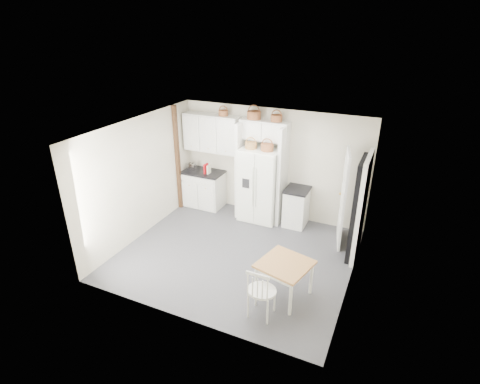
% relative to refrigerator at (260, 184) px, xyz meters
% --- Properties ---
extents(floor, '(4.50, 4.50, 0.00)m').
position_rel_refrigerator_xyz_m(floor, '(0.15, -1.66, -0.87)').
color(floor, '#403F49').
rests_on(floor, ground).
extents(ceiling, '(4.50, 4.50, 0.00)m').
position_rel_refrigerator_xyz_m(ceiling, '(0.15, -1.66, 1.73)').
color(ceiling, white).
rests_on(ceiling, wall_back).
extents(wall_back, '(4.50, 0.00, 4.50)m').
position_rel_refrigerator_xyz_m(wall_back, '(0.15, 0.34, 0.43)').
color(wall_back, beige).
rests_on(wall_back, floor).
extents(wall_left, '(0.00, 4.00, 4.00)m').
position_rel_refrigerator_xyz_m(wall_left, '(-2.10, -1.66, 0.43)').
color(wall_left, beige).
rests_on(wall_left, floor).
extents(wall_right, '(0.00, 4.00, 4.00)m').
position_rel_refrigerator_xyz_m(wall_right, '(2.40, -1.66, 0.43)').
color(wall_right, beige).
rests_on(wall_right, floor).
extents(refrigerator, '(0.90, 0.73, 1.75)m').
position_rel_refrigerator_xyz_m(refrigerator, '(0.00, 0.00, 0.00)').
color(refrigerator, white).
rests_on(refrigerator, floor).
extents(base_cab_left, '(0.96, 0.61, 0.89)m').
position_rel_refrigerator_xyz_m(base_cab_left, '(-1.55, 0.04, -0.43)').
color(base_cab_left, white).
rests_on(base_cab_left, floor).
extents(base_cab_right, '(0.49, 0.59, 0.87)m').
position_rel_refrigerator_xyz_m(base_cab_right, '(0.88, 0.04, -0.44)').
color(base_cab_right, white).
rests_on(base_cab_right, floor).
extents(dining_table, '(0.97, 0.97, 0.67)m').
position_rel_refrigerator_xyz_m(dining_table, '(1.42, -2.46, -0.54)').
color(dining_table, '#A25B2A').
rests_on(dining_table, floor).
extents(windsor_chair, '(0.47, 0.43, 0.96)m').
position_rel_refrigerator_xyz_m(windsor_chair, '(1.24, -3.06, -0.40)').
color(windsor_chair, white).
rests_on(windsor_chair, floor).
extents(counter_left, '(1.01, 0.65, 0.04)m').
position_rel_refrigerator_xyz_m(counter_left, '(-1.55, 0.04, 0.04)').
color(counter_left, black).
rests_on(counter_left, base_cab_left).
extents(counter_right, '(0.53, 0.63, 0.04)m').
position_rel_refrigerator_xyz_m(counter_right, '(0.88, 0.04, 0.01)').
color(counter_right, black).
rests_on(counter_right, base_cab_right).
extents(toaster, '(0.24, 0.15, 0.17)m').
position_rel_refrigerator_xyz_m(toaster, '(-1.89, 0.02, 0.14)').
color(toaster, silver).
rests_on(toaster, counter_left).
extents(cookbook_red, '(0.06, 0.17, 0.24)m').
position_rel_refrigerator_xyz_m(cookbook_red, '(-1.42, -0.04, 0.18)').
color(cookbook_red, red).
rests_on(cookbook_red, counter_left).
extents(cookbook_cream, '(0.04, 0.15, 0.22)m').
position_rel_refrigerator_xyz_m(cookbook_cream, '(-1.35, -0.04, 0.17)').
color(cookbook_cream, beige).
rests_on(cookbook_cream, counter_left).
extents(basket_upper_c, '(0.23, 0.23, 0.13)m').
position_rel_refrigerator_xyz_m(basket_upper_c, '(-1.03, 0.17, 1.54)').
color(basket_upper_c, brown).
rests_on(basket_upper_c, upper_cabinet).
extents(basket_bridge_a, '(0.31, 0.31, 0.18)m').
position_rel_refrigerator_xyz_m(basket_bridge_a, '(-0.26, 0.17, 1.56)').
color(basket_bridge_a, brown).
rests_on(basket_bridge_a, bridge_cabinet).
extents(basket_bridge_b, '(0.25, 0.25, 0.15)m').
position_rel_refrigerator_xyz_m(basket_bridge_b, '(0.27, 0.17, 1.55)').
color(basket_bridge_b, brown).
rests_on(basket_bridge_b, bridge_cabinet).
extents(basket_fridge_a, '(0.27, 0.27, 0.14)m').
position_rel_refrigerator_xyz_m(basket_fridge_a, '(-0.21, -0.10, 0.95)').
color(basket_fridge_a, brown).
rests_on(basket_fridge_a, refrigerator).
extents(basket_fridge_b, '(0.28, 0.28, 0.15)m').
position_rel_refrigerator_xyz_m(basket_fridge_b, '(0.17, -0.10, 0.95)').
color(basket_fridge_b, brown).
rests_on(basket_fridge_b, refrigerator).
extents(upper_cabinet, '(1.40, 0.34, 0.90)m').
position_rel_refrigerator_xyz_m(upper_cabinet, '(-1.35, 0.17, 1.03)').
color(upper_cabinet, white).
rests_on(upper_cabinet, wall_back).
extents(bridge_cabinet, '(1.12, 0.34, 0.45)m').
position_rel_refrigerator_xyz_m(bridge_cabinet, '(0.00, 0.17, 1.25)').
color(bridge_cabinet, white).
rests_on(bridge_cabinet, wall_back).
extents(fridge_panel_left, '(0.08, 0.60, 2.30)m').
position_rel_refrigerator_xyz_m(fridge_panel_left, '(-0.51, 0.04, 0.28)').
color(fridge_panel_left, white).
rests_on(fridge_panel_left, floor).
extents(fridge_panel_right, '(0.08, 0.60, 2.30)m').
position_rel_refrigerator_xyz_m(fridge_panel_right, '(0.51, 0.04, 0.28)').
color(fridge_panel_right, white).
rests_on(fridge_panel_right, floor).
extents(trim_post, '(0.09, 0.09, 2.60)m').
position_rel_refrigerator_xyz_m(trim_post, '(-2.05, -0.31, 0.43)').
color(trim_post, '#452615').
rests_on(trim_post, floor).
extents(doorway_void, '(0.18, 0.85, 2.05)m').
position_rel_refrigerator_xyz_m(doorway_void, '(2.31, -0.66, 0.15)').
color(doorway_void, black).
rests_on(doorway_void, floor).
extents(door_slab, '(0.21, 0.79, 2.05)m').
position_rel_refrigerator_xyz_m(door_slab, '(1.95, -0.32, 0.15)').
color(door_slab, white).
rests_on(door_slab, floor).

